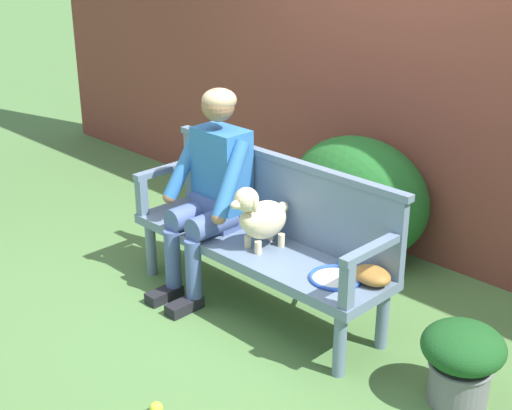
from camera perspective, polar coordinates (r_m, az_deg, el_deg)
The scene contains 14 objects.
ground_plane at distance 4.48m, azimuth 0.00°, elevation -8.08°, with size 40.00×40.00×0.00m, color #4C753D.
brick_garden_fence at distance 5.07m, azimuth 11.89°, elevation 11.93°, with size 8.00×0.30×2.79m, color brown.
hedge_bush_far_right at distance 5.11m, azimuth 8.05°, elevation -0.33°, with size 0.94×0.66×0.64m, color #1E5B23.
hedge_bush_mid_right at distance 5.04m, azimuth 8.11°, elevation 0.63°, with size 1.07×0.72×0.85m, color #1E5B23.
garden_bench at distance 4.31m, azimuth 0.00°, elevation -3.77°, with size 1.77×0.49×0.43m.
bench_backrest at distance 4.32m, azimuth 2.04°, elevation 0.82°, with size 1.81×0.06×0.50m.
bench_armrest_left_end at distance 4.75m, azimuth -7.97°, elevation 1.91°, with size 0.06×0.49×0.28m.
bench_armrest_right_end at distance 3.64m, azimuth 8.46°, elevation -4.66°, with size 0.06×0.49×0.28m.
person_seated at distance 4.42m, azimuth -3.49°, elevation 1.56°, with size 0.56×0.65×1.30m.
dog_on_bench at distance 4.15m, azimuth 0.30°, elevation -0.94°, with size 0.23×0.40×0.40m.
tennis_racket at distance 3.93m, azimuth 6.41°, elevation -5.57°, with size 0.42×0.56×0.03m.
baseball_glove at distance 3.88m, azimuth 9.22°, elevation -5.54°, with size 0.22×0.17×0.09m, color #9E6B2D.
tennis_ball at distance 3.65m, azimuth -7.95°, elevation -15.71°, with size 0.07×0.07×0.07m, color #CCDB33.
potted_plant at distance 3.71m, azimuth 16.04°, elevation -11.69°, with size 0.41×0.41×0.43m.
Camera 1 is at (2.74, -2.73, 2.27)m, focal length 50.32 mm.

